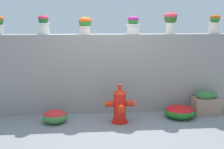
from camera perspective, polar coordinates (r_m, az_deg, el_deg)
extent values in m
plane|color=gray|center=(5.18, 0.39, -10.87)|extent=(24.00, 24.00, 0.00)
cube|color=gray|center=(5.99, -0.56, 0.34)|extent=(5.13, 0.41, 1.64)
cylinder|color=silver|center=(5.91, -13.67, 9.01)|extent=(0.23, 0.23, 0.23)
cylinder|color=silver|center=(5.91, -13.72, 9.97)|extent=(0.26, 0.26, 0.03)
sphere|color=#1D6028|center=(5.91, -13.75, 10.77)|extent=(0.20, 0.20, 0.20)
ellipsoid|color=#DE304F|center=(5.91, -13.77, 11.11)|extent=(0.21, 0.21, 0.11)
cylinder|color=beige|center=(5.87, -5.44, 8.93)|extent=(0.18, 0.18, 0.16)
cylinder|color=beige|center=(5.87, -5.45, 9.58)|extent=(0.21, 0.21, 0.03)
sphere|color=#2F7A2D|center=(5.87, -5.47, 10.42)|extent=(0.25, 0.25, 0.25)
ellipsoid|color=#E95219|center=(5.87, -5.48, 10.85)|extent=(0.27, 0.27, 0.14)
cylinder|color=silver|center=(5.92, 4.32, 9.17)|extent=(0.25, 0.25, 0.20)
cylinder|color=silver|center=(5.91, 4.33, 10.02)|extent=(0.29, 0.29, 0.03)
sphere|color=#2C6A2F|center=(5.91, 4.34, 10.81)|extent=(0.22, 0.22, 0.22)
ellipsoid|color=#AC1E7C|center=(5.91, 4.35, 11.18)|extent=(0.23, 0.23, 0.12)
cylinder|color=beige|center=(6.14, 11.72, 9.17)|extent=(0.17, 0.17, 0.23)
cylinder|color=beige|center=(6.14, 11.75, 10.11)|extent=(0.20, 0.20, 0.03)
sphere|color=#2B571D|center=(6.14, 11.79, 11.16)|extent=(0.27, 0.27, 0.27)
ellipsoid|color=#E23751|center=(6.14, 11.81, 11.60)|extent=(0.28, 0.28, 0.15)
cylinder|color=silver|center=(6.43, 20.03, 8.84)|extent=(0.23, 0.23, 0.24)
cylinder|color=silver|center=(6.43, 20.10, 9.76)|extent=(0.27, 0.27, 0.03)
sphere|color=#307D31|center=(6.43, 20.15, 10.54)|extent=(0.20, 0.20, 0.20)
ellipsoid|color=#E05716|center=(6.43, 20.17, 10.86)|extent=(0.21, 0.21, 0.11)
cylinder|color=red|center=(5.48, 1.55, -9.45)|extent=(0.31, 0.31, 0.03)
cylinder|color=red|center=(5.39, 1.57, -6.77)|extent=(0.23, 0.23, 0.57)
cone|color=red|center=(5.29, 1.59, -3.22)|extent=(0.24, 0.24, 0.12)
cylinder|color=red|center=(5.27, 1.59, -2.30)|extent=(0.08, 0.08, 0.05)
cylinder|color=red|center=(5.35, -0.56, -5.96)|extent=(0.17, 0.11, 0.11)
cylinder|color=red|center=(5.39, 3.69, -5.84)|extent=(0.17, 0.11, 0.11)
cylinder|color=red|center=(5.18, 1.83, -6.89)|extent=(0.14, 0.18, 0.14)
ellipsoid|color=#206520|center=(5.83, 13.58, -7.46)|extent=(0.62, 0.55, 0.25)
ellipsoid|color=red|center=(5.82, 13.61, -6.94)|extent=(0.55, 0.49, 0.14)
ellipsoid|color=#3B7736|center=(5.51, -11.46, -8.44)|extent=(0.47, 0.43, 0.25)
ellipsoid|color=red|center=(5.49, -11.48, -7.88)|extent=(0.43, 0.38, 0.14)
cube|color=#987461|center=(6.18, 18.48, -6.06)|extent=(0.53, 0.33, 0.35)
ellipsoid|color=#306E32|center=(6.12, 18.62, -3.96)|extent=(0.45, 0.28, 0.18)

